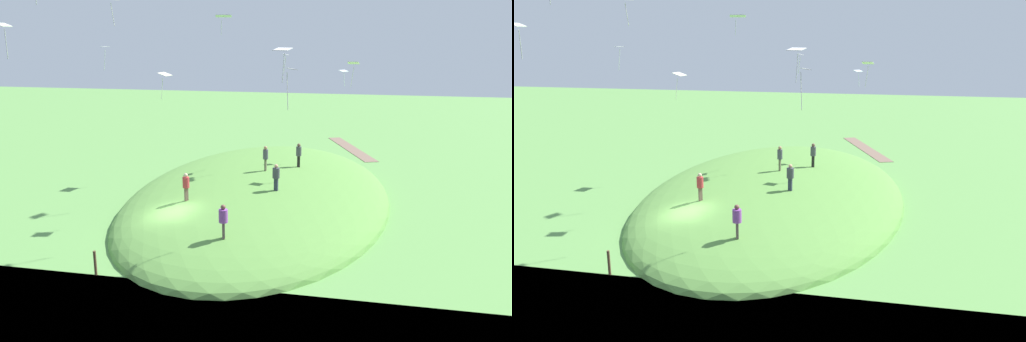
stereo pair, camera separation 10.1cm
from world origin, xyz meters
The scene contains 19 objects.
ground_plane centered at (0.00, 0.00, 0.00)m, with size 160.00×160.00×0.00m, color #5F974A.
grass_hill centered at (8.62, -3.72, 0.00)m, with size 31.46×18.19×4.02m, color #5D9542.
dirt_path centered at (27.16, -9.53, 0.02)m, with size 12.13×1.35×0.04m, color #7A6050.
person_watching_kites centered at (8.66, -4.02, 3.16)m, with size 0.43×0.43×1.80m.
person_near_shore centered at (4.30, -5.54, 2.96)m, with size 0.57×0.57×1.72m.
person_with_child centered at (10.64, -6.15, 3.05)m, with size 0.56×0.56×1.79m.
person_walking_path centered at (-2.96, -4.07, 2.48)m, with size 0.57×0.57×1.80m.
person_on_hilltop centered at (1.80, -0.43, 2.75)m, with size 0.57×0.57×1.73m.
kite_1 centered at (2.83, 4.14, 13.37)m, with size 0.82×0.73×1.55m.
kite_2 centered at (9.22, -9.89, 9.53)m, with size 0.61×0.82×1.71m.
kite_5 centered at (14.11, -9.04, 8.72)m, with size 0.79×0.78×1.22m.
kite_6 centered at (11.96, 4.65, 8.42)m, with size 1.20×0.90×2.08m.
kite_7 centered at (-0.76, -7.10, 9.56)m, with size 0.74×0.63×2.10m.
kite_8 centered at (12.25, -4.83, 9.95)m, with size 0.75×0.59×1.46m.
kite_10 centered at (-3.27, 7.08, 11.83)m, with size 0.79×0.56×1.78m.
kite_11 centered at (8.07, 7.56, 10.51)m, with size 0.84×0.85×1.68m.
kite_13 centered at (5.27, -1.99, 12.56)m, with size 0.90×1.12×1.23m.
kite_14 centered at (-2.54, -6.96, 10.72)m, with size 0.80×0.94×1.62m.
mooring_post centered at (-5.65, 1.73, 0.63)m, with size 0.14×0.14×1.26m, color brown.
Camera 1 is at (-27.50, -10.93, 11.47)m, focal length 37.16 mm.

